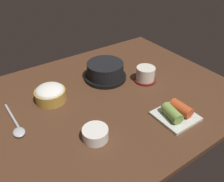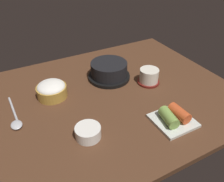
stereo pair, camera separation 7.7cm
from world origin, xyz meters
The scene contains 7 objects.
dining_table centered at (0.00, 0.00, 1.00)cm, with size 100.00×76.00×2.00cm, color #4C2D1C.
stone_pot centered at (7.53, 11.05, 5.60)cm, with size 17.68×17.68×7.18cm.
rice_bowl centered at (-17.49, 9.36, 5.11)cm, with size 11.23×11.23×6.29cm.
tea_cup_with_saucer centered at (20.10, 0.04, 5.10)cm, with size 9.07×9.07×6.21cm.
kimchi_plate centered at (13.33, -23.28, 3.86)cm, with size 12.59×12.59×4.75cm.
side_bowl_near centered at (-13.82, -16.26, 3.97)cm, with size 7.91×7.91×3.69cm.
spoon centered at (-32.24, 1.44, 2.61)cm, with size 3.60×19.02×1.35cm.
Camera 2 is at (-30.87, -63.49, 53.93)cm, focal length 36.96 mm.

